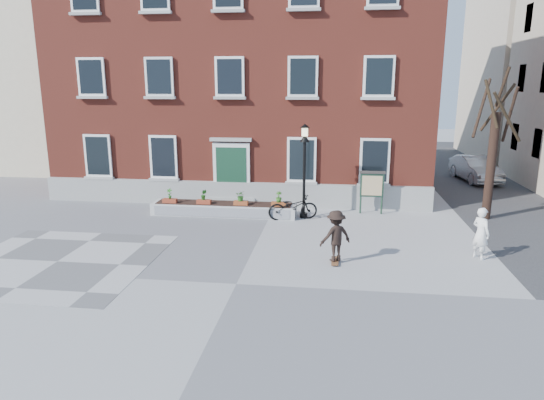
# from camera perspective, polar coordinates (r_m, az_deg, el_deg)

# --- Properties ---
(ground) EXTENTS (100.00, 100.00, 0.00)m
(ground) POSITION_cam_1_polar(r_m,az_deg,el_deg) (13.92, -4.21, -9.82)
(ground) COLOR gray
(ground) RESTS_ON ground
(checker_patch) EXTENTS (6.00, 6.00, 0.01)m
(checker_patch) POSITION_cam_1_polar(r_m,az_deg,el_deg) (16.95, -23.94, -6.63)
(checker_patch) COLOR #555557
(checker_patch) RESTS_ON ground
(distant_building) EXTENTS (10.00, 12.00, 13.00)m
(distant_building) POSITION_cam_1_polar(r_m,az_deg,el_deg) (38.51, -25.84, 13.74)
(distant_building) COLOR beige
(distant_building) RESTS_ON ground
(bicycle) EXTENTS (2.18, 1.29, 1.08)m
(bicycle) POSITION_cam_1_polar(r_m,az_deg,el_deg) (20.07, 2.47, -0.79)
(bicycle) COLOR black
(bicycle) RESTS_ON ground
(parked_car) EXTENTS (2.13, 4.57, 1.45)m
(parked_car) POSITION_cam_1_polar(r_m,az_deg,el_deg) (30.31, 22.82, 3.41)
(parked_car) COLOR #AAADAF
(parked_car) RESTS_ON ground
(bystander) EXTENTS (0.68, 0.74, 1.70)m
(bystander) POSITION_cam_1_polar(r_m,az_deg,el_deg) (16.89, 23.35, -3.62)
(bystander) COLOR white
(bystander) RESTS_ON ground
(brick_building) EXTENTS (18.40, 10.85, 12.60)m
(brick_building) POSITION_cam_1_polar(r_m,az_deg,el_deg) (26.89, -2.66, 15.24)
(brick_building) COLOR maroon
(brick_building) RESTS_ON ground
(planter_assembly) EXTENTS (6.20, 1.12, 1.15)m
(planter_assembly) POSITION_cam_1_polar(r_m,az_deg,el_deg) (20.88, -5.67, -0.95)
(planter_assembly) COLOR silver
(planter_assembly) RESTS_ON ground
(bare_tree) EXTENTS (1.83, 1.83, 6.16)m
(bare_tree) POSITION_cam_1_polar(r_m,az_deg,el_deg) (21.65, 24.52, 5.12)
(bare_tree) COLOR black
(bare_tree) RESTS_ON ground
(lamp_post) EXTENTS (0.40, 0.40, 3.93)m
(lamp_post) POSITION_cam_1_polar(r_m,az_deg,el_deg) (19.98, 3.84, 4.97)
(lamp_post) COLOR black
(lamp_post) RESTS_ON ground
(notice_board) EXTENTS (1.10, 0.16, 1.87)m
(notice_board) POSITION_cam_1_polar(r_m,az_deg,el_deg) (21.22, 11.68, 1.72)
(notice_board) COLOR #1A3526
(notice_board) RESTS_ON ground
(skateboarder) EXTENTS (1.21, 1.05, 1.71)m
(skateboarder) POSITION_cam_1_polar(r_m,az_deg,el_deg) (15.27, 7.49, -4.21)
(skateboarder) COLOR brown
(skateboarder) RESTS_ON ground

